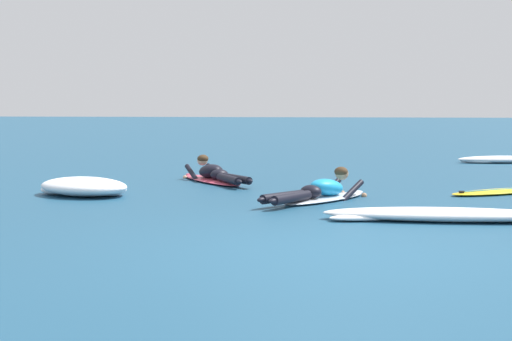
% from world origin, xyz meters
% --- Properties ---
extents(ground_plane, '(120.00, 120.00, 0.00)m').
position_xyz_m(ground_plane, '(0.00, 10.00, 0.00)').
color(ground_plane, navy).
extents(surfer_near, '(1.68, 2.29, 0.54)m').
position_xyz_m(surfer_near, '(-0.37, 3.82, 0.14)').
color(surfer_near, silver).
rests_on(surfer_near, ground).
extents(surfer_far, '(1.82, 2.42, 0.55)m').
position_xyz_m(surfer_far, '(-2.48, 6.33, 0.14)').
color(surfer_far, '#E54C66').
rests_on(surfer_far, ground).
extents(drifting_surfboard, '(1.97, 1.54, 0.16)m').
position_xyz_m(drifting_surfboard, '(2.53, 5.18, 0.03)').
color(drifting_surfboard, yellow).
rests_on(drifting_surfboard, ground).
extents(whitewater_front, '(1.89, 1.64, 0.30)m').
position_xyz_m(whitewater_front, '(-4.20, 4.06, 0.14)').
color(whitewater_front, white).
rests_on(whitewater_front, ground).
extents(whitewater_mid_right, '(2.33, 0.89, 0.18)m').
position_xyz_m(whitewater_mid_right, '(3.84, 11.79, 0.08)').
color(whitewater_mid_right, white).
rests_on(whitewater_mid_right, ground).
extents(whitewater_back, '(3.03, 0.74, 0.17)m').
position_xyz_m(whitewater_back, '(1.25, 2.06, 0.08)').
color(whitewater_back, white).
rests_on(whitewater_back, ground).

